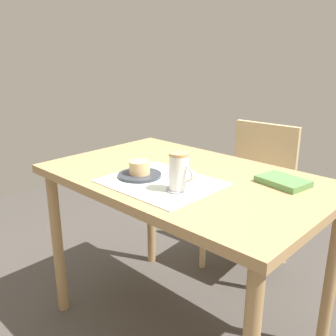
{
  "coord_description": "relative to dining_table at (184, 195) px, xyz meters",
  "views": [
    {
      "loc": [
        0.95,
        -1.1,
        1.25
      ],
      "look_at": [
        -0.0,
        -0.1,
        0.81
      ],
      "focal_mm": 40.0,
      "sensor_mm": 36.0,
      "label": 1
    }
  ],
  "objects": [
    {
      "name": "pastry_plate",
      "position": [
        -0.11,
        -0.15,
        0.1
      ],
      "size": [
        0.17,
        0.17,
        0.01
      ],
      "primitive_type": "cylinder",
      "color": "#333842",
      "rests_on": "placemat"
    },
    {
      "name": "wooden_chair",
      "position": [
        -0.1,
        0.73,
        -0.2
      ],
      "size": [
        0.45,
        0.45,
        0.84
      ],
      "rotation": [
        0.0,
        0.0,
        3.22
      ],
      "color": "#D1B27F",
      "rests_on": "ground_plane"
    },
    {
      "name": "pastry",
      "position": [
        -0.11,
        -0.15,
        0.13
      ],
      "size": [
        0.08,
        0.08,
        0.05
      ],
      "primitive_type": "cylinder",
      "color": "#E5BC7F",
      "rests_on": "pastry_plate"
    },
    {
      "name": "coffee_coaster",
      "position": [
        0.11,
        -0.16,
        0.1
      ],
      "size": [
        0.09,
        0.09,
        0.0
      ],
      "primitive_type": "cylinder",
      "color": "#99999E",
      "rests_on": "placemat"
    },
    {
      "name": "dining_table",
      "position": [
        0.0,
        0.0,
        0.0
      ],
      "size": [
        1.16,
        0.73,
        0.76
      ],
      "color": "tan",
      "rests_on": "ground_plane"
    },
    {
      "name": "ground_plane",
      "position": [
        0.0,
        0.0,
        -0.68
      ],
      "size": [
        4.4,
        4.4,
        0.02
      ],
      "primitive_type": "cube",
      "color": "#47423D"
    },
    {
      "name": "placemat",
      "position": [
        -0.0,
        -0.14,
        0.09
      ],
      "size": [
        0.42,
        0.35,
        0.0
      ],
      "primitive_type": "cube",
      "color": "silver",
      "rests_on": "dining_table"
    },
    {
      "name": "coffee_mug",
      "position": [
        0.11,
        -0.16,
        0.17
      ],
      "size": [
        0.1,
        0.07,
        0.14
      ],
      "color": "white",
      "rests_on": "coffee_coaster"
    },
    {
      "name": "small_book",
      "position": [
        0.35,
        0.17,
        0.1
      ],
      "size": [
        0.2,
        0.15,
        0.02
      ],
      "primitive_type": "cube",
      "rotation": [
        0.0,
        0.0,
        -0.17
      ],
      "color": "#598C4C",
      "rests_on": "dining_table"
    }
  ]
}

